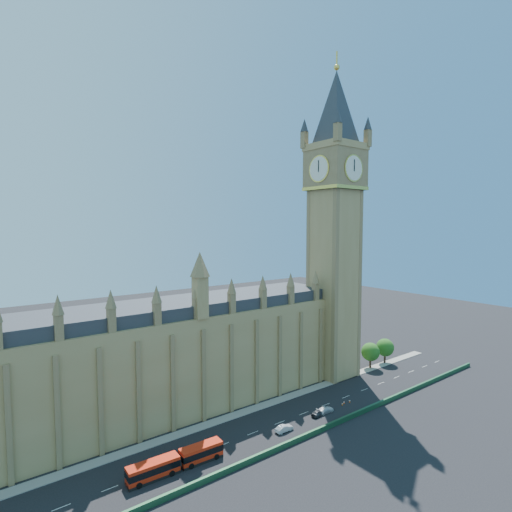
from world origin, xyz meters
TOP-DOWN VIEW (x-y plane):
  - ground at (0.00, 0.00)m, footprint 400.00×400.00m
  - palace_westminster at (-25.00, 22.00)m, footprint 120.00×20.00m
  - elizabeth_tower at (38.00, 13.99)m, footprint 20.59×20.59m
  - bridge_parapet at (0.00, -9.00)m, footprint 160.00×0.60m
  - kerb_north at (0.00, 9.50)m, footprint 160.00×3.00m
  - tree_east_near at (52.22, 10.08)m, footprint 6.00×6.00m
  - tree_east_far at (60.22, 10.08)m, footprint 6.00×6.00m
  - red_bus at (-23.94, -2.16)m, footprint 19.31×3.75m
  - car_grey at (14.11, -3.11)m, footprint 4.57×2.22m
  - car_silver at (2.18, -3.76)m, footprint 4.53×1.61m
  - car_white at (16.55, -3.01)m, footprint 5.04×2.09m
  - cone_a at (26.17, -2.87)m, footprint 0.45×0.45m
  - cone_b at (14.00, -3.05)m, footprint 0.67×0.67m
  - cone_c at (23.26, -2.87)m, footprint 0.51×0.51m
  - cone_d at (24.33, -2.49)m, footprint 0.56×0.56m

SIDE VIEW (x-z plane):
  - ground at x=0.00m, z-range 0.00..0.00m
  - kerb_north at x=0.00m, z-range 0.00..0.16m
  - cone_c at x=23.26m, z-range 0.00..0.64m
  - cone_a at x=26.17m, z-range 0.00..0.69m
  - cone_d at x=24.33m, z-range 0.00..0.69m
  - cone_b at x=14.00m, z-range -0.01..0.80m
  - bridge_parapet at x=0.00m, z-range 0.00..1.20m
  - car_white at x=16.55m, z-range 0.00..1.46m
  - car_silver at x=2.18m, z-range 0.00..1.49m
  - car_grey at x=14.11m, z-range 0.00..1.50m
  - red_bus at x=-23.94m, z-range 0.09..3.35m
  - tree_east_near at x=52.22m, z-range 1.39..9.89m
  - tree_east_far at x=60.22m, z-range 1.39..9.89m
  - palace_westminster at x=-25.00m, z-range -0.14..27.86m
  - elizabeth_tower at x=38.00m, z-range 2.06..107.06m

